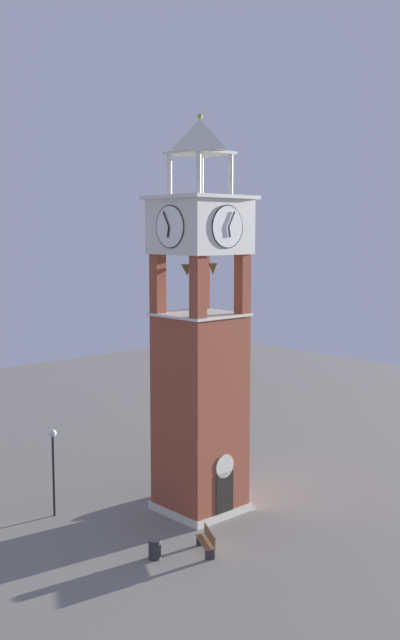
{
  "coord_description": "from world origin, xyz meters",
  "views": [
    {
      "loc": [
        -22.88,
        -24.95,
        13.3
      ],
      "look_at": [
        0.0,
        0.0,
        9.18
      ],
      "focal_mm": 41.14,
      "sensor_mm": 36.0,
      "label": 1
    }
  ],
  "objects_px": {
    "clock_tower": "(200,355)",
    "park_bench": "(207,541)",
    "trash_bin": "(155,549)",
    "lamp_post": "(53,457)"
  },
  "relations": [
    {
      "from": "clock_tower",
      "to": "park_bench",
      "type": "xyz_separation_m",
      "value": [
        -2.97,
        -3.66,
        -7.04
      ]
    },
    {
      "from": "park_bench",
      "to": "trash_bin",
      "type": "bearing_deg",
      "value": 153.75
    },
    {
      "from": "clock_tower",
      "to": "lamp_post",
      "type": "distance_m",
      "value": 8.32
    },
    {
      "from": "lamp_post",
      "to": "trash_bin",
      "type": "relative_size",
      "value": 5.19
    },
    {
      "from": "lamp_post",
      "to": "trash_bin",
      "type": "bearing_deg",
      "value": -84.86
    },
    {
      "from": "park_bench",
      "to": "trash_bin",
      "type": "distance_m",
      "value": 2.22
    },
    {
      "from": "clock_tower",
      "to": "trash_bin",
      "type": "height_order",
      "value": "clock_tower"
    },
    {
      "from": "lamp_post",
      "to": "clock_tower",
      "type": "bearing_deg",
      "value": -36.05
    },
    {
      "from": "park_bench",
      "to": "lamp_post",
      "type": "height_order",
      "value": "lamp_post"
    },
    {
      "from": "trash_bin",
      "to": "clock_tower",
      "type": "bearing_deg",
      "value": 28.36
    }
  ]
}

